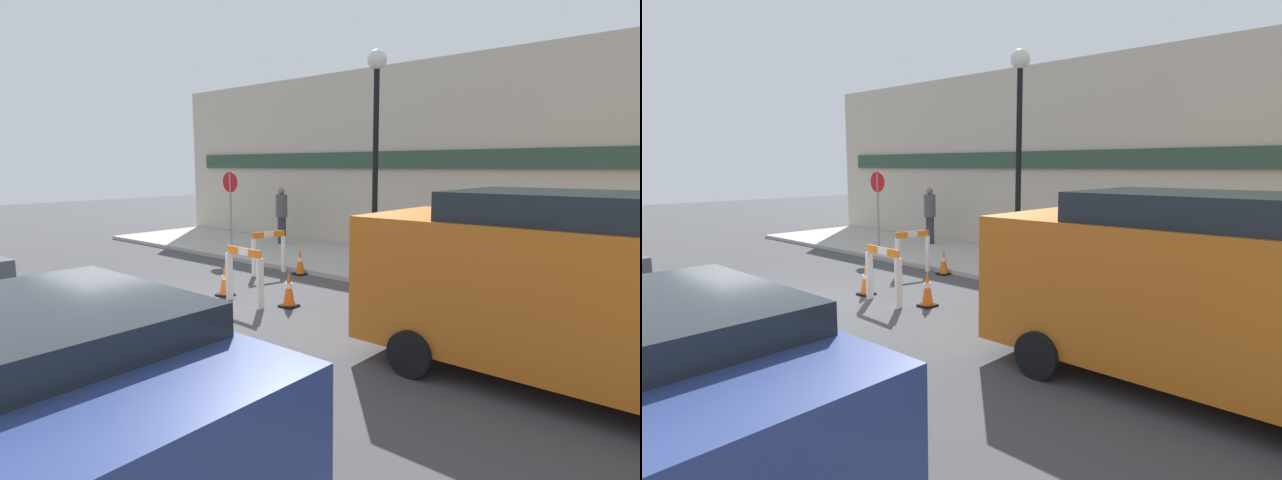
% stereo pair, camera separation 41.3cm
% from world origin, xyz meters
% --- Properties ---
extents(ground_plane, '(60.00, 60.00, 0.00)m').
position_xyz_m(ground_plane, '(0.00, 0.00, 0.00)').
color(ground_plane, '#424244').
extents(sidewalk_slab, '(18.00, 3.69, 0.11)m').
position_xyz_m(sidewalk_slab, '(0.00, 6.34, 0.06)').
color(sidewalk_slab, '#ADA89E').
rests_on(sidewalk_slab, ground_plane).
extents(storefront_facade, '(18.00, 0.22, 5.50)m').
position_xyz_m(storefront_facade, '(0.00, 8.26, 2.75)').
color(storefront_facade, '#BCB29E').
rests_on(storefront_facade, ground_plane).
extents(streetlamp_post, '(0.44, 0.44, 5.07)m').
position_xyz_m(streetlamp_post, '(1.84, 5.22, 3.38)').
color(streetlamp_post, black).
rests_on(streetlamp_post, sidewalk_slab).
extents(stop_sign, '(0.60, 0.06, 2.35)m').
position_xyz_m(stop_sign, '(-3.11, 5.09, 1.68)').
color(stop_sign, gray).
rests_on(stop_sign, sidewalk_slab).
extents(barricade_0, '(0.75, 0.53, 1.13)m').
position_xyz_m(barricade_0, '(2.39, 4.35, 0.60)').
color(barricade_0, white).
rests_on(barricade_0, ground_plane).
extents(barricade_1, '(0.35, 0.89, 1.06)m').
position_xyz_m(barricade_1, '(-0.37, 3.95, 0.57)').
color(barricade_1, white).
rests_on(barricade_1, ground_plane).
extents(barricade_2, '(1.00, 0.19, 1.10)m').
position_xyz_m(barricade_2, '(1.20, 1.76, 0.61)').
color(barricade_2, white).
rests_on(barricade_2, ground_plane).
extents(traffic_cone_0, '(0.30, 0.30, 0.65)m').
position_xyz_m(traffic_cone_0, '(0.25, 4.40, 0.31)').
color(traffic_cone_0, black).
rests_on(traffic_cone_0, ground_plane).
extents(traffic_cone_1, '(0.30, 0.30, 0.71)m').
position_xyz_m(traffic_cone_1, '(1.97, 2.17, 0.34)').
color(traffic_cone_1, black).
rests_on(traffic_cone_1, ground_plane).
extents(traffic_cone_2, '(0.30, 0.30, 0.67)m').
position_xyz_m(traffic_cone_2, '(0.42, 1.93, 0.32)').
color(traffic_cone_2, black).
rests_on(traffic_cone_2, ground_plane).
extents(person_worker, '(0.37, 0.37, 1.69)m').
position_xyz_m(person_worker, '(3.60, 3.35, 0.90)').
color(person_worker, '#33333D').
rests_on(person_worker, ground_plane).
extents(person_pedestrian, '(0.52, 0.52, 1.82)m').
position_xyz_m(person_pedestrian, '(-3.03, 7.15, 1.09)').
color(person_pedestrian, '#33333D').
rests_on(person_pedestrian, sidewalk_slab).
extents(parked_car_2, '(3.83, 1.94, 1.66)m').
position_xyz_m(parked_car_2, '(4.48, -2.99, 0.94)').
color(parked_car_2, navy).
rests_on(parked_car_2, ground_plane).
extents(work_van, '(5.07, 2.27, 2.32)m').
position_xyz_m(work_van, '(6.86, 1.91, 1.27)').
color(work_van, '#D16619').
rests_on(work_van, ground_plane).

